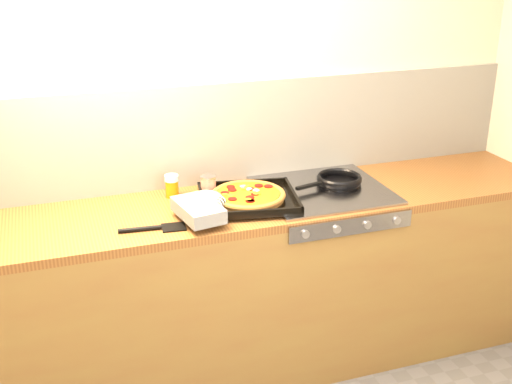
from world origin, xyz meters
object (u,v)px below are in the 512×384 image
object	(u,v)px
juice_glass	(172,186)
tomato_can	(208,186)
frying_pan	(338,180)
pizza_on_tray	(234,199)

from	to	relation	value
juice_glass	tomato_can	bearing A→B (deg)	-17.49
frying_pan	juice_glass	size ratio (longest dim) A/B	3.57
tomato_can	juice_glass	size ratio (longest dim) A/B	0.95
pizza_on_tray	frying_pan	bearing A→B (deg)	9.77
pizza_on_tray	juice_glass	world-z (taller)	juice_glass
pizza_on_tray	tomato_can	distance (m)	0.20
tomato_can	juice_glass	world-z (taller)	juice_glass
juice_glass	pizza_on_tray	bearing A→B (deg)	-44.50
pizza_on_tray	frying_pan	xyz separation A→B (m)	(0.56, 0.10, -0.01)
pizza_on_tray	tomato_can	bearing A→B (deg)	111.92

